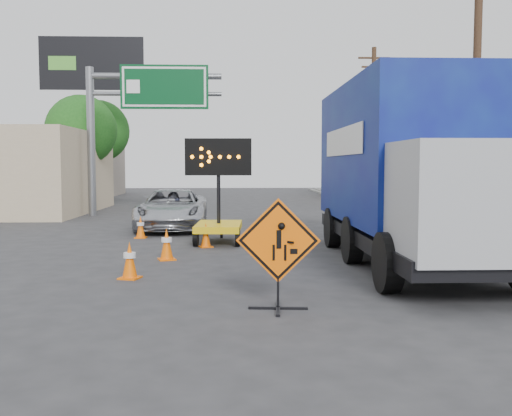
{
  "coord_description": "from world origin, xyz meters",
  "views": [
    {
      "loc": [
        0.14,
        -8.56,
        2.35
      ],
      "look_at": [
        0.54,
        2.68,
        1.5
      ],
      "focal_mm": 40.0,
      "sensor_mm": 36.0,
      "label": 1
    }
  ],
  "objects": [
    {
      "name": "building_right_far",
      "position": [
        13.0,
        30.0,
        2.3
      ],
      "size": [
        10.0,
        14.0,
        4.6
      ],
      "primitive_type": "cube",
      "color": "#BFAB8A",
      "rests_on": "ground"
    },
    {
      "name": "cone_d",
      "position": [
        -2.93,
        9.77,
        0.36
      ],
      "size": [
        0.38,
        0.38,
        0.72
      ],
      "rotation": [
        0.0,
        0.0,
        -0.04
      ],
      "color": "#FE6405",
      "rests_on": "ground"
    },
    {
      "name": "sidewalk_right",
      "position": [
        9.5,
        15.0,
        0.07
      ],
      "size": [
        4.0,
        60.0,
        0.15
      ],
      "primitive_type": "cube",
      "color": "gray",
      "rests_on": "ground"
    },
    {
      "name": "utility_pole_far",
      "position": [
        8.0,
        24.0,
        4.68
      ],
      "size": [
        1.8,
        0.26,
        9.0
      ],
      "color": "#442C1D",
      "rests_on": "ground"
    },
    {
      "name": "arrow_board",
      "position": [
        -0.38,
        8.55,
        0.7
      ],
      "size": [
        1.99,
        2.26,
        3.14
      ],
      "rotation": [
        0.0,
        0.0,
        -0.05
      ],
      "color": "yellow",
      "rests_on": "ground"
    },
    {
      "name": "highway_gantry",
      "position": [
        -4.43,
        17.96,
        5.07
      ],
      "size": [
        6.18,
        0.38,
        6.9
      ],
      "color": "slate",
      "rests_on": "ground"
    },
    {
      "name": "cone_a",
      "position": [
        -2.06,
        3.18,
        0.39
      ],
      "size": [
        0.49,
        0.49,
        0.77
      ],
      "rotation": [
        0.0,
        0.0,
        -0.3
      ],
      "color": "#FE6405",
      "rests_on": "ground"
    },
    {
      "name": "utility_pole_near",
      "position": [
        8.0,
        10.0,
        4.68
      ],
      "size": [
        1.8,
        0.26,
        9.0
      ],
      "color": "#442C1D",
      "rests_on": "ground"
    },
    {
      "name": "curb_right",
      "position": [
        7.2,
        15.0,
        0.06
      ],
      "size": [
        0.4,
        60.0,
        0.12
      ],
      "primitive_type": "cube",
      "color": "gray",
      "rests_on": "ground"
    },
    {
      "name": "box_truck",
      "position": [
        4.21,
        4.82,
        1.96
      ],
      "size": [
        2.95,
        9.12,
        4.33
      ],
      "rotation": [
        0.0,
        0.0,
        0.0
      ],
      "color": "black",
      "rests_on": "ground"
    },
    {
      "name": "tree_left_near",
      "position": [
        -8.0,
        22.0,
        4.16
      ],
      "size": [
        3.71,
        3.71,
        6.03
      ],
      "color": "#442C1D",
      "rests_on": "ground"
    },
    {
      "name": "billboard",
      "position": [
        -8.35,
        25.87,
        7.35
      ],
      "size": [
        6.1,
        0.54,
        9.85
      ],
      "color": "slate",
      "rests_on": "ground"
    },
    {
      "name": "storefront_left_far",
      "position": [
        -15.0,
        34.0,
        2.2
      ],
      "size": [
        12.0,
        10.0,
        4.4
      ],
      "primitive_type": "cube",
      "color": "gray",
      "rests_on": "ground"
    },
    {
      "name": "ground",
      "position": [
        0.0,
        0.0,
        0.0
      ],
      "size": [
        100.0,
        100.0,
        0.0
      ],
      "primitive_type": "plane",
      "color": "#2D2D30",
      "rests_on": "ground"
    },
    {
      "name": "tree_left_far",
      "position": [
        -9.0,
        30.0,
        4.6
      ],
      "size": [
        4.1,
        4.1,
        6.66
      ],
      "color": "#442C1D",
      "rests_on": "ground"
    },
    {
      "name": "construction_sign",
      "position": [
        0.82,
        0.56,
        0.96
      ],
      "size": [
        1.37,
        0.97,
        1.82
      ],
      "rotation": [
        0.0,
        0.0,
        -0.08
      ],
      "color": "black",
      "rests_on": "ground"
    },
    {
      "name": "pickup_truck",
      "position": [
        -2.19,
        12.45,
        0.73
      ],
      "size": [
        2.58,
        5.34,
        1.46
      ],
      "primitive_type": "imported",
      "rotation": [
        0.0,
        0.0,
        0.03
      ],
      "color": "#B9BBC1",
      "rests_on": "ground"
    },
    {
      "name": "cone_c",
      "position": [
        -0.72,
        7.66,
        0.35
      ],
      "size": [
        0.46,
        0.46,
        0.7
      ],
      "rotation": [
        0.0,
        0.0,
        0.35
      ],
      "color": "#FE6405",
      "rests_on": "ground"
    },
    {
      "name": "cone_b",
      "position": [
        -1.58,
        5.5,
        0.4
      ],
      "size": [
        0.51,
        0.51,
        0.79
      ],
      "rotation": [
        0.0,
        0.0,
        0.32
      ],
      "color": "#FE6405",
      "rests_on": "ground"
    }
  ]
}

